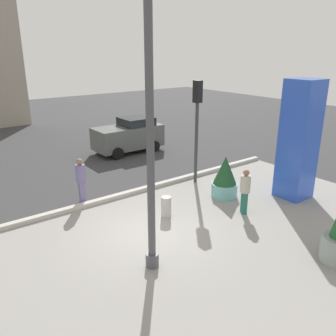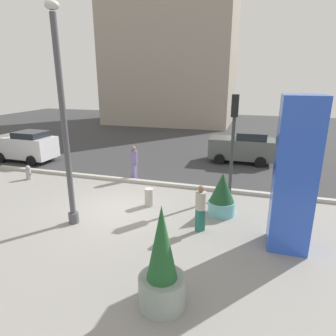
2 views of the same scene
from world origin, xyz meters
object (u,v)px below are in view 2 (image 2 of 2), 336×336
at_px(lamp_post, 64,126).
at_px(potted_plant_near_left, 162,268).
at_px(concrete_bollard, 149,197).
at_px(fire_hydrant, 28,172).
at_px(pedestrian_crossing, 201,206).
at_px(car_intersection, 26,146).
at_px(traffic_light_corner, 234,130).
at_px(car_curb_west, 242,147).
at_px(pedestrian_by_curb, 134,161).
at_px(art_pillar_blue, 294,176).
at_px(potted_plant_near_right, 222,195).

distance_m(lamp_post, potted_plant_near_left, 5.82).
bearing_deg(concrete_bollard, potted_plant_near_left, -66.79).
bearing_deg(potted_plant_near_left, fire_hydrant, 145.29).
height_order(lamp_post, pedestrian_crossing, lamp_post).
bearing_deg(car_intersection, pedestrian_crossing, -25.22).
bearing_deg(fire_hydrant, traffic_light_corner, 3.43).
height_order(potted_plant_near_left, car_intersection, potted_plant_near_left).
bearing_deg(lamp_post, car_curb_west, 61.98).
distance_m(concrete_bollard, pedestrian_by_curb, 3.49).
relative_size(concrete_bollard, car_intersection, 0.19).
distance_m(concrete_bollard, pedestrian_crossing, 2.86).
distance_m(traffic_light_corner, car_curb_west, 6.30).
bearing_deg(car_curb_west, traffic_light_corner, -91.82).
bearing_deg(potted_plant_near_left, car_intersection, 141.93).
bearing_deg(lamp_post, traffic_light_corner, 38.59).
bearing_deg(art_pillar_blue, fire_hydrant, 166.50).
bearing_deg(potted_plant_near_right, potted_plant_near_left, -97.99).
bearing_deg(potted_plant_near_right, car_curb_west, 87.62).
xyz_separation_m(art_pillar_blue, potted_plant_near_right, (-2.21, 1.65, -1.52)).
distance_m(potted_plant_near_right, fire_hydrant, 10.17).
bearing_deg(potted_plant_near_right, pedestrian_crossing, -109.78).
bearing_deg(lamp_post, car_intersection, 140.02).
distance_m(art_pillar_blue, pedestrian_crossing, 3.09).
height_order(art_pillar_blue, pedestrian_by_curb, art_pillar_blue).
bearing_deg(fire_hydrant, car_curb_west, 32.27).
xyz_separation_m(potted_plant_near_left, concrete_bollard, (-2.21, 5.15, -0.62)).
bearing_deg(pedestrian_crossing, concrete_bollard, 148.35).
bearing_deg(car_curb_west, pedestrian_by_curb, -135.61).
xyz_separation_m(fire_hydrant, car_intersection, (-2.69, 2.95, 0.60)).
height_order(potted_plant_near_left, concrete_bollard, potted_plant_near_left).
bearing_deg(concrete_bollard, art_pillar_blue, -17.45).
relative_size(potted_plant_near_right, pedestrian_by_curb, 0.94).
xyz_separation_m(lamp_post, pedestrian_crossing, (4.50, 0.72, -2.61)).
bearing_deg(potted_plant_near_right, traffic_light_corner, 85.91).
bearing_deg(art_pillar_blue, pedestrian_crossing, 177.03).
bearing_deg(potted_plant_near_left, concrete_bollard, 113.21).
distance_m(potted_plant_near_right, car_curb_west, 7.88).
xyz_separation_m(art_pillar_blue, car_intersection, (-14.98, 5.90, -1.34)).
xyz_separation_m(car_curb_west, pedestrian_crossing, (-0.87, -9.38, -0.04)).
height_order(traffic_light_corner, pedestrian_by_curb, traffic_light_corner).
relative_size(potted_plant_near_left, pedestrian_crossing, 1.51).
height_order(lamp_post, art_pillar_blue, lamp_post).
relative_size(lamp_post, traffic_light_corner, 1.64).
bearing_deg(pedestrian_crossing, pedestrian_by_curb, 134.41).
bearing_deg(car_curb_west, potted_plant_near_left, -94.62).
xyz_separation_m(potted_plant_near_right, car_intersection, (-12.77, 4.25, 0.17)).
xyz_separation_m(lamp_post, potted_plant_near_left, (4.32, -2.96, -2.55)).
distance_m(potted_plant_near_left, pedestrian_by_curb, 9.00).
xyz_separation_m(traffic_light_corner, car_intersection, (-12.91, 2.34, -2.03)).
bearing_deg(traffic_light_corner, art_pillar_blue, -59.78).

